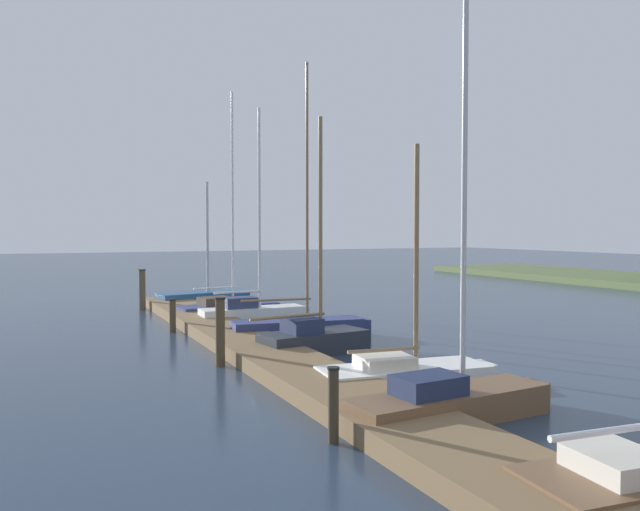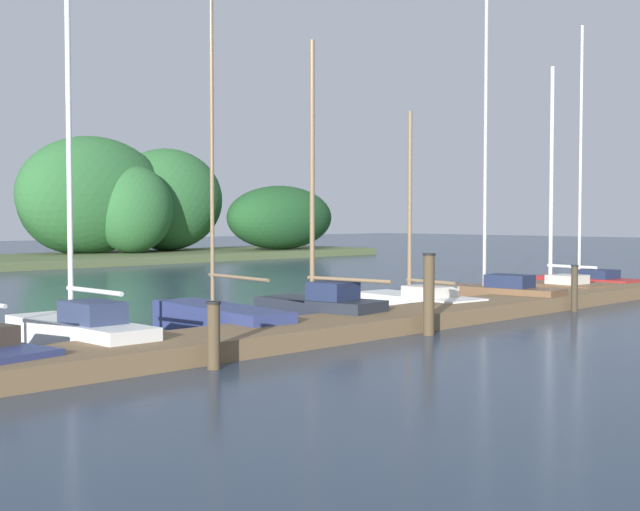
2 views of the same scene
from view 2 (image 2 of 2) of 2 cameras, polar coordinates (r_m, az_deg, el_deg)
The scene contains 12 objects.
dock_pier at distance 18.20m, azimuth 4.27°, elevation -4.31°, with size 26.18×1.80×0.35m.
far_shore at distance 44.80m, azimuth -19.51°, elevation 3.20°, with size 53.88×8.38×7.05m.
sailboat_2 at distance 15.60m, azimuth -15.68°, elevation -4.62°, with size 0.98×3.82×7.36m.
sailboat_3 at distance 17.78m, azimuth -6.86°, elevation -3.86°, with size 1.49×4.24×8.13m.
sailboat_4 at distance 18.82m, azimuth -0.19°, elevation -3.31°, with size 1.50×3.44×6.13m.
sailboat_5 at distance 21.92m, azimuth 6.19°, elevation -2.84°, with size 1.63×3.90×4.98m.
sailboat_6 at distance 23.48m, azimuth 11.07°, elevation -2.20°, with size 1.33×4.04×8.34m.
sailboat_7 at distance 26.55m, azimuth 15.09°, elevation -1.79°, with size 1.55×3.23×6.74m.
sailboat_8 at distance 28.96m, azimuth 16.87°, elevation -1.47°, with size 1.47×3.73×8.38m.
mooring_piling_1 at distance 13.52m, azimuth -6.98°, elevation -5.19°, with size 0.23×0.23×1.05m.
mooring_piling_2 at distance 17.35m, azimuth 7.14°, elevation -2.52°, with size 0.26×0.26×1.63m.
mooring_piling_3 at distance 22.40m, azimuth 16.33°, elevation -2.06°, with size 0.19×0.19×1.16m.
Camera 2 is at (-13.76, 0.13, 2.36)m, focal length 48.85 mm.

